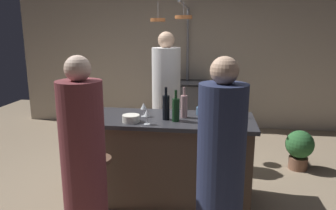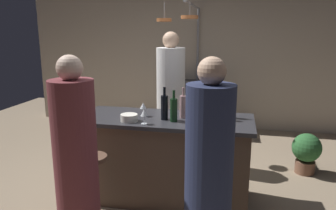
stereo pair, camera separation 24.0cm
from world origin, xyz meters
TOP-DOWN VIEW (x-y plane):
  - ground_plane at (0.00, 0.00)m, footprint 9.00×9.00m
  - back_wall at (0.00, 2.85)m, footprint 6.40×0.16m
  - kitchen_island at (0.00, 0.00)m, footprint 1.80×0.72m
  - stove_range at (0.00, 2.45)m, footprint 0.80×0.64m
  - chef at (-0.14, 0.97)m, footprint 0.37×0.37m
  - bar_stool_right at (0.52, -0.62)m, footprint 0.28×0.28m
  - guest_right at (0.54, -1.00)m, footprint 0.34×0.34m
  - bar_stool_left at (-0.53, -0.62)m, footprint 0.28×0.28m
  - guest_left at (-0.50, -0.98)m, footprint 0.34×0.34m
  - overhead_pot_rack at (-0.04, 1.97)m, footprint 0.57×1.56m
  - potted_plant at (1.61, 0.98)m, footprint 0.36×0.36m
  - pepper_mill at (0.49, 0.09)m, footprint 0.05×0.05m
  - wine_bottle_dark at (0.01, -0.07)m, footprint 0.07×0.07m
  - wine_bottle_rose at (0.18, 0.04)m, footprint 0.07×0.07m
  - wine_bottle_white at (0.40, -0.16)m, footprint 0.07×0.07m
  - wine_bottle_red at (0.11, -0.12)m, footprint 0.07×0.07m
  - wine_bottle_amber at (0.61, 0.14)m, footprint 0.07×0.07m
  - wine_glass_by_chef at (-0.14, -0.27)m, footprint 0.07×0.07m
  - wine_glass_near_left_guest at (-0.24, 0.01)m, footprint 0.07×0.07m
  - wine_glass_near_right_guest at (0.67, 0.03)m, footprint 0.07×0.07m
  - mixing_bowl_blue at (0.39, 0.19)m, footprint 0.18×0.18m
  - mixing_bowl_ceramic at (-0.32, -0.20)m, footprint 0.17×0.17m

SIDE VIEW (x-z plane):
  - ground_plane at x=0.00m, z-range 0.00..0.00m
  - potted_plant at x=1.61m, z-range 0.04..0.56m
  - bar_stool_right at x=0.52m, z-range 0.04..0.72m
  - bar_stool_left at x=-0.53m, z-range 0.04..0.72m
  - stove_range at x=0.00m, z-range 0.00..0.89m
  - kitchen_island at x=0.00m, z-range 0.00..0.90m
  - guest_left at x=-0.50m, z-range -0.06..1.55m
  - guest_right at x=0.54m, z-range -0.06..1.55m
  - chef at x=-0.14m, z-range -0.06..1.70m
  - mixing_bowl_ceramic at x=-0.32m, z-range 0.90..0.97m
  - mixing_bowl_blue at x=0.39m, z-range 0.90..0.98m
  - pepper_mill at x=0.49m, z-range 0.90..1.11m
  - wine_glass_by_chef at x=-0.14m, z-range 0.93..1.08m
  - wine_glass_near_left_guest at x=-0.24m, z-range 0.93..1.08m
  - wine_glass_near_right_guest at x=0.67m, z-range 0.93..1.08m
  - wine_bottle_amber at x=0.61m, z-range 0.86..1.17m
  - wine_bottle_red at x=0.11m, z-range 0.86..1.18m
  - wine_bottle_rose at x=0.18m, z-range 0.86..1.18m
  - wine_bottle_white at x=0.40m, z-range 0.86..1.19m
  - wine_bottle_dark at x=0.01m, z-range 0.86..1.20m
  - back_wall at x=0.00m, z-range 0.00..2.60m
  - overhead_pot_rack at x=-0.04m, z-range 0.55..2.72m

